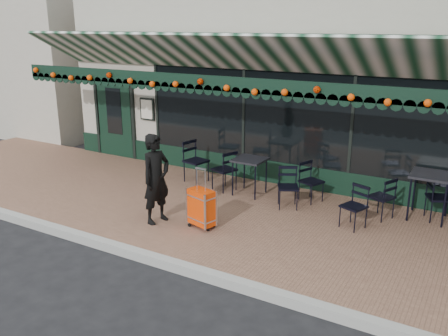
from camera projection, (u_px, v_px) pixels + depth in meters
The scene contains 16 objects.
ground at pixel (179, 268), 7.16m from camera, with size 80.00×80.00×0.00m, color black.
sidewalk at pixel (241, 218), 8.79m from camera, with size 18.00×4.00×0.15m, color brown.
curb at pixel (176, 266), 7.07m from camera, with size 18.00×0.16×0.15m, color #9E9E99.
restaurant_building at pixel (342, 72), 12.98m from camera, with size 12.00×9.60×4.50m.
neighbor_building_left at pixel (29, 53), 19.29m from camera, with size 12.00×8.00×4.80m, color #B7B0A1.
woman at pixel (156, 179), 8.24m from camera, with size 0.58×0.38×1.60m, color black.
suitcase at pixel (201, 208), 8.13m from camera, with size 0.52×0.37×1.06m.
cafe_table_a at pixel (431, 178), 8.38m from camera, with size 0.69×0.69×0.85m.
cafe_table_b at pixel (250, 162), 9.64m from camera, with size 0.61×0.61×0.76m.
chair_a_left at pixel (381, 197), 8.52m from camera, with size 0.39×0.39×0.78m, color black, non-canonical shape.
chair_a_right at pixel (439, 198), 8.42m from camera, with size 0.41×0.41×0.82m, color black, non-canonical shape.
chair_a_front at pixel (354, 207), 8.10m from camera, with size 0.38×0.38×0.76m, color black, non-canonical shape.
chair_b_left at pixel (224, 170), 9.97m from camera, with size 0.44×0.44×0.87m, color black, non-canonical shape.
chair_b_right at pixel (311, 182), 9.33m from camera, with size 0.40×0.40×0.80m, color black, non-canonical shape.
chair_b_front at pixel (288, 188), 9.01m from camera, with size 0.40×0.40×0.80m, color black, non-canonical shape.
chair_solo at pixel (196, 161), 10.48m from camera, with size 0.46×0.46×0.92m, color black, non-canonical shape.
Camera 1 is at (3.79, -5.20, 3.54)m, focal length 38.00 mm.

